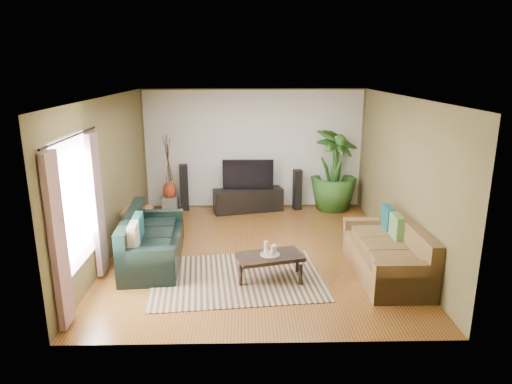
{
  "coord_description": "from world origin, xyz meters",
  "views": [
    {
      "loc": [
        -0.17,
        -7.5,
        3.19
      ],
      "look_at": [
        0.0,
        0.2,
        1.05
      ],
      "focal_mm": 32.0,
      "sensor_mm": 36.0,
      "label": 1
    }
  ],
  "objects_px": {
    "sofa_right": "(386,248)",
    "coffee_table": "(270,267)",
    "television": "(248,174)",
    "pedestal": "(170,204)",
    "sofa_left": "(153,237)",
    "side_table": "(138,224)",
    "vase": "(170,191)",
    "potted_plant": "(334,170)",
    "tv_stand": "(248,200)",
    "speaker_right": "(297,190)",
    "speaker_left": "(184,188)"
  },
  "relations": [
    {
      "from": "speaker_left",
      "to": "vase",
      "type": "relative_size",
      "value": 2.52
    },
    {
      "from": "speaker_left",
      "to": "side_table",
      "type": "relative_size",
      "value": 1.87
    },
    {
      "from": "speaker_right",
      "to": "vase",
      "type": "distance_m",
      "value": 2.89
    },
    {
      "from": "television",
      "to": "vase",
      "type": "distance_m",
      "value": 1.81
    },
    {
      "from": "television",
      "to": "side_table",
      "type": "height_order",
      "value": "television"
    },
    {
      "from": "coffee_table",
      "to": "sofa_left",
      "type": "bearing_deg",
      "value": 145.0
    },
    {
      "from": "speaker_left",
      "to": "sofa_left",
      "type": "bearing_deg",
      "value": -100.32
    },
    {
      "from": "sofa_left",
      "to": "side_table",
      "type": "relative_size",
      "value": 3.6
    },
    {
      "from": "sofa_left",
      "to": "speaker_right",
      "type": "bearing_deg",
      "value": -47.88
    },
    {
      "from": "television",
      "to": "pedestal",
      "type": "bearing_deg",
      "value": 178.96
    },
    {
      "from": "vase",
      "to": "speaker_right",
      "type": "bearing_deg",
      "value": 1.34
    },
    {
      "from": "speaker_left",
      "to": "potted_plant",
      "type": "height_order",
      "value": "potted_plant"
    },
    {
      "from": "television",
      "to": "potted_plant",
      "type": "bearing_deg",
      "value": 2.93
    },
    {
      "from": "coffee_table",
      "to": "potted_plant",
      "type": "bearing_deg",
      "value": 50.95
    },
    {
      "from": "vase",
      "to": "potted_plant",
      "type": "bearing_deg",
      "value": 1.04
    },
    {
      "from": "sofa_right",
      "to": "speaker_right",
      "type": "distance_m",
      "value": 3.55
    },
    {
      "from": "television",
      "to": "vase",
      "type": "height_order",
      "value": "television"
    },
    {
      "from": "potted_plant",
      "to": "television",
      "type": "bearing_deg",
      "value": -177.07
    },
    {
      "from": "sofa_left",
      "to": "pedestal",
      "type": "xyz_separation_m",
      "value": [
        -0.17,
        2.77,
        -0.26
      ]
    },
    {
      "from": "tv_stand",
      "to": "television",
      "type": "height_order",
      "value": "television"
    },
    {
      "from": "pedestal",
      "to": "tv_stand",
      "type": "bearing_deg",
      "value": -1.68
    },
    {
      "from": "tv_stand",
      "to": "vase",
      "type": "relative_size",
      "value": 3.69
    },
    {
      "from": "coffee_table",
      "to": "potted_plant",
      "type": "height_order",
      "value": "potted_plant"
    },
    {
      "from": "coffee_table",
      "to": "speaker_right",
      "type": "bearing_deg",
      "value": 62.73
    },
    {
      "from": "coffee_table",
      "to": "side_table",
      "type": "bearing_deg",
      "value": 128.78
    },
    {
      "from": "sofa_right",
      "to": "pedestal",
      "type": "bearing_deg",
      "value": -131.26
    },
    {
      "from": "speaker_left",
      "to": "potted_plant",
      "type": "bearing_deg",
      "value": -7.26
    },
    {
      "from": "potted_plant",
      "to": "vase",
      "type": "height_order",
      "value": "potted_plant"
    },
    {
      "from": "sofa_right",
      "to": "vase",
      "type": "relative_size",
      "value": 4.86
    },
    {
      "from": "coffee_table",
      "to": "pedestal",
      "type": "height_order",
      "value": "coffee_table"
    },
    {
      "from": "pedestal",
      "to": "side_table",
      "type": "bearing_deg",
      "value": -101.96
    },
    {
      "from": "sofa_right",
      "to": "side_table",
      "type": "distance_m",
      "value": 4.58
    },
    {
      "from": "television",
      "to": "tv_stand",
      "type": "bearing_deg",
      "value": -90.0
    },
    {
      "from": "television",
      "to": "speaker_right",
      "type": "xyz_separation_m",
      "value": [
        1.12,
        0.1,
        -0.39
      ]
    },
    {
      "from": "tv_stand",
      "to": "potted_plant",
      "type": "height_order",
      "value": "potted_plant"
    },
    {
      "from": "speaker_right",
      "to": "sofa_right",
      "type": "bearing_deg",
      "value": -87.11
    },
    {
      "from": "side_table",
      "to": "speaker_right",
      "type": "bearing_deg",
      "value": 28.19
    },
    {
      "from": "coffee_table",
      "to": "vase",
      "type": "height_order",
      "value": "vase"
    },
    {
      "from": "tv_stand",
      "to": "pedestal",
      "type": "bearing_deg",
      "value": 165.38
    },
    {
      "from": "sofa_right",
      "to": "vase",
      "type": "xyz_separation_m",
      "value": [
        -3.91,
        3.34,
        0.05
      ]
    },
    {
      "from": "sofa_left",
      "to": "side_table",
      "type": "bearing_deg",
      "value": 21.19
    },
    {
      "from": "speaker_left",
      "to": "speaker_right",
      "type": "xyz_separation_m",
      "value": [
        2.57,
        0.0,
        -0.06
      ]
    },
    {
      "from": "pedestal",
      "to": "vase",
      "type": "relative_size",
      "value": 0.78
    },
    {
      "from": "sofa_right",
      "to": "coffee_table",
      "type": "relative_size",
      "value": 2.08
    },
    {
      "from": "coffee_table",
      "to": "speaker_left",
      "type": "bearing_deg",
      "value": 101.91
    },
    {
      "from": "sofa_right",
      "to": "television",
      "type": "height_order",
      "value": "television"
    },
    {
      "from": "sofa_right",
      "to": "side_table",
      "type": "relative_size",
      "value": 3.61
    },
    {
      "from": "pedestal",
      "to": "side_table",
      "type": "relative_size",
      "value": 0.58
    },
    {
      "from": "potted_plant",
      "to": "vase",
      "type": "distance_m",
      "value": 3.74
    },
    {
      "from": "coffee_table",
      "to": "speaker_right",
      "type": "relative_size",
      "value": 1.05
    }
  ]
}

